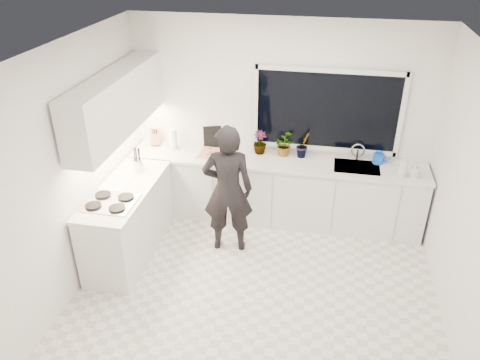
# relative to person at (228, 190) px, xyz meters

# --- Properties ---
(floor) EXTENTS (4.00, 3.50, 0.02)m
(floor) POSITION_rel_person_xyz_m (0.49, -0.68, -0.85)
(floor) COLOR beige
(floor) RESTS_ON ground
(wall_back) EXTENTS (4.00, 0.02, 2.70)m
(wall_back) POSITION_rel_person_xyz_m (0.49, 1.08, 0.51)
(wall_back) COLOR white
(wall_back) RESTS_ON ground
(wall_left) EXTENTS (0.02, 3.50, 2.70)m
(wall_left) POSITION_rel_person_xyz_m (-1.52, -0.68, 0.51)
(wall_left) COLOR white
(wall_left) RESTS_ON ground
(wall_right) EXTENTS (0.02, 3.50, 2.70)m
(wall_right) POSITION_rel_person_xyz_m (2.50, -0.68, 0.51)
(wall_right) COLOR white
(wall_right) RESTS_ON ground
(ceiling) EXTENTS (4.00, 3.50, 0.02)m
(ceiling) POSITION_rel_person_xyz_m (0.49, -0.68, 1.87)
(ceiling) COLOR white
(ceiling) RESTS_ON wall_back
(window) EXTENTS (1.80, 0.02, 1.00)m
(window) POSITION_rel_person_xyz_m (1.09, 1.05, 0.71)
(window) COLOR black
(window) RESTS_ON wall_back
(base_cabinets_back) EXTENTS (3.92, 0.58, 0.88)m
(base_cabinets_back) POSITION_rel_person_xyz_m (0.49, 0.77, -0.40)
(base_cabinets_back) COLOR white
(base_cabinets_back) RESTS_ON floor
(base_cabinets_left) EXTENTS (0.58, 1.60, 0.88)m
(base_cabinets_left) POSITION_rel_person_xyz_m (-1.18, -0.33, -0.40)
(base_cabinets_left) COLOR white
(base_cabinets_left) RESTS_ON floor
(countertop_back) EXTENTS (3.94, 0.62, 0.04)m
(countertop_back) POSITION_rel_person_xyz_m (0.49, 0.76, 0.06)
(countertop_back) COLOR silver
(countertop_back) RESTS_ON base_cabinets_back
(countertop_left) EXTENTS (0.62, 1.60, 0.04)m
(countertop_left) POSITION_rel_person_xyz_m (-1.18, -0.33, 0.06)
(countertop_left) COLOR silver
(countertop_left) RESTS_ON base_cabinets_left
(upper_cabinets) EXTENTS (0.34, 2.10, 0.70)m
(upper_cabinets) POSITION_rel_person_xyz_m (-1.30, 0.02, 1.01)
(upper_cabinets) COLOR white
(upper_cabinets) RESTS_ON wall_left
(sink) EXTENTS (0.58, 0.42, 0.14)m
(sink) POSITION_rel_person_xyz_m (1.54, 0.77, 0.03)
(sink) COLOR silver
(sink) RESTS_ON countertop_back
(faucet) EXTENTS (0.03, 0.03, 0.22)m
(faucet) POSITION_rel_person_xyz_m (1.54, 0.97, 0.19)
(faucet) COLOR silver
(faucet) RESTS_ON countertop_back
(stovetop) EXTENTS (0.56, 0.48, 0.03)m
(stovetop) POSITION_rel_person_xyz_m (-1.20, -0.68, 0.09)
(stovetop) COLOR black
(stovetop) RESTS_ON countertop_left
(person) EXTENTS (0.67, 0.50, 1.68)m
(person) POSITION_rel_person_xyz_m (0.00, 0.00, 0.00)
(person) COLOR black
(person) RESTS_ON floor
(pizza_tray) EXTENTS (0.52, 0.40, 0.03)m
(pizza_tray) POSITION_rel_person_xyz_m (-0.31, 0.74, 0.09)
(pizza_tray) COLOR silver
(pizza_tray) RESTS_ON countertop_back
(pizza) EXTENTS (0.47, 0.35, 0.01)m
(pizza) POSITION_rel_person_xyz_m (-0.31, 0.74, 0.11)
(pizza) COLOR red
(pizza) RESTS_ON pizza_tray
(watering_can) EXTENTS (0.17, 0.17, 0.13)m
(watering_can) POSITION_rel_person_xyz_m (1.80, 0.93, 0.14)
(watering_can) COLOR blue
(watering_can) RESTS_ON countertop_back
(paper_towel_roll) EXTENTS (0.14, 0.14, 0.26)m
(paper_towel_roll) POSITION_rel_person_xyz_m (-0.96, 0.87, 0.21)
(paper_towel_roll) COLOR white
(paper_towel_roll) RESTS_ON countertop_back
(knife_block) EXTENTS (0.15, 0.14, 0.22)m
(knife_block) POSITION_rel_person_xyz_m (-1.24, 0.91, 0.19)
(knife_block) COLOR #A17B4B
(knife_block) RESTS_ON countertop_back
(utensil_crock) EXTENTS (0.16, 0.16, 0.16)m
(utensil_crock) POSITION_rel_person_xyz_m (-1.18, 0.12, 0.16)
(utensil_crock) COLOR silver
(utensil_crock) RESTS_ON countertop_left
(picture_frame_large) EXTENTS (0.22, 0.08, 0.28)m
(picture_frame_large) POSITION_rel_person_xyz_m (-0.44, 1.01, 0.22)
(picture_frame_large) COLOR black
(picture_frame_large) RESTS_ON countertop_back
(picture_frame_small) EXTENTS (0.24, 0.10, 0.30)m
(picture_frame_small) POSITION_rel_person_xyz_m (-0.44, 1.01, 0.23)
(picture_frame_small) COLOR black
(picture_frame_small) RESTS_ON countertop_back
(herb_plants) EXTENTS (0.81, 0.35, 0.34)m
(herb_plants) POSITION_rel_person_xyz_m (0.54, 0.93, 0.24)
(herb_plants) COLOR #26662D
(herb_plants) RESTS_ON countertop_back
(soap_bottles) EXTENTS (0.25, 0.11, 0.27)m
(soap_bottles) POSITION_rel_person_xyz_m (2.13, 0.62, 0.20)
(soap_bottles) COLOR #D8BF66
(soap_bottles) RESTS_ON countertop_back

